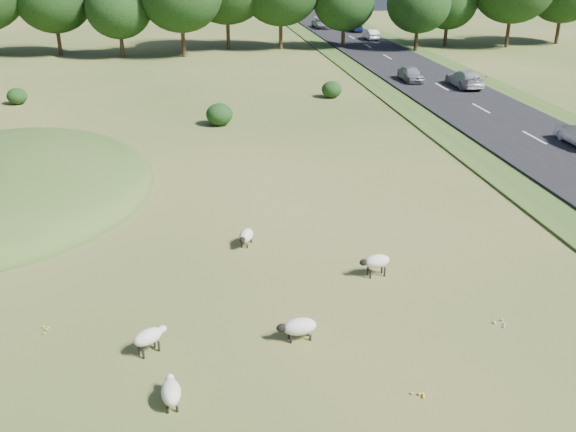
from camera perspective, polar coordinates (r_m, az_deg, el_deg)
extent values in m
plane|color=#39581B|center=(42.78, -6.03, 6.95)|extent=(160.00, 160.00, 0.00)
cube|color=black|center=(56.80, 14.24, 10.56)|extent=(8.00, 150.00, 0.25)
cylinder|color=black|center=(79.20, -19.71, 14.59)|extent=(0.44, 0.44, 3.61)
cylinder|color=black|center=(75.52, -14.56, 14.59)|extent=(0.44, 0.44, 3.02)
ellipsoid|color=black|center=(75.10, -14.85, 17.37)|extent=(7.04, 7.04, 6.34)
cylinder|color=black|center=(74.70, -9.30, 15.26)|extent=(0.44, 0.44, 3.90)
cylinder|color=black|center=(79.73, -5.36, 16.06)|extent=(0.44, 0.44, 4.22)
cylinder|color=black|center=(79.45, -0.66, 16.03)|extent=(0.44, 0.44, 3.94)
cylinder|color=black|center=(79.99, 4.91, 15.69)|extent=(0.44, 0.44, 3.09)
ellipsoid|color=black|center=(79.60, 5.01, 18.38)|extent=(7.20, 7.20, 6.48)
cylinder|color=black|center=(78.90, 11.33, 15.25)|extent=(0.44, 0.44, 3.12)
ellipsoid|color=black|center=(78.49, 11.56, 18.00)|extent=(7.29, 7.29, 6.56)
cylinder|color=black|center=(84.26, 13.84, 15.45)|extent=(0.44, 0.44, 2.93)
ellipsoid|color=black|center=(83.89, 14.09, 17.87)|extent=(6.84, 6.84, 6.16)
cylinder|color=black|center=(85.02, 18.98, 15.38)|extent=(0.44, 0.44, 4.16)
cylinder|color=black|center=(90.46, 22.88, 15.11)|extent=(0.44, 0.44, 3.74)
ellipsoid|color=black|center=(45.61, -6.12, 8.97)|extent=(1.88, 1.88, 1.54)
ellipsoid|color=black|center=(53.94, 3.91, 11.16)|extent=(1.66, 1.66, 1.36)
ellipsoid|color=black|center=(55.85, -22.95, 9.79)|extent=(1.56, 1.56, 1.28)
ellipsoid|color=beige|center=(29.32, -19.23, -0.82)|extent=(0.53, 0.95, 0.48)
ellipsoid|color=silver|center=(29.76, -19.05, -0.37)|extent=(0.24, 0.31, 0.24)
cylinder|color=black|center=(29.75, -19.24, -1.34)|extent=(0.07, 0.07, 0.34)
cylinder|color=black|center=(29.70, -18.81, -1.32)|extent=(0.07, 0.07, 0.34)
cylinder|color=black|center=(29.27, -19.44, -1.77)|extent=(0.07, 0.07, 0.34)
cylinder|color=black|center=(29.22, -19.00, -1.75)|extent=(0.07, 0.07, 0.34)
ellipsoid|color=beige|center=(18.58, -10.36, -15.14)|extent=(0.60, 1.05, 0.52)
ellipsoid|color=silver|center=(19.00, -10.45, -14.03)|extent=(0.27, 0.35, 0.26)
cylinder|color=black|center=(19.04, -10.72, -15.47)|extent=(0.07, 0.07, 0.19)
cylinder|color=black|center=(19.03, -9.93, -15.41)|extent=(0.07, 0.07, 0.19)
cylinder|color=black|center=(18.57, -10.65, -16.61)|extent=(0.07, 0.07, 0.19)
cylinder|color=black|center=(18.57, -9.83, -16.54)|extent=(0.07, 0.07, 0.19)
ellipsoid|color=beige|center=(20.90, 1.05, -9.80)|extent=(1.14, 0.67, 0.56)
ellipsoid|color=black|center=(20.76, -0.56, -9.92)|extent=(0.38, 0.29, 0.28)
cylinder|color=black|center=(20.93, 0.27, -10.99)|extent=(0.08, 0.08, 0.21)
cylinder|color=black|center=(21.15, 0.10, -10.58)|extent=(0.08, 0.08, 0.21)
cylinder|color=black|center=(21.07, 2.00, -10.76)|extent=(0.08, 0.08, 0.21)
cylinder|color=black|center=(21.29, 1.80, -10.36)|extent=(0.08, 0.08, 0.21)
ellipsoid|color=beige|center=(27.15, -3.74, -1.74)|extent=(0.87, 1.13, 0.51)
ellipsoid|color=black|center=(26.66, -4.08, -2.15)|extent=(0.35, 0.39, 0.26)
cylinder|color=black|center=(27.01, -3.64, -2.69)|extent=(0.07, 0.07, 0.19)
cylinder|color=black|center=(27.08, -4.15, -2.64)|extent=(0.07, 0.07, 0.19)
cylinder|color=black|center=(27.52, -3.29, -2.18)|extent=(0.07, 0.07, 0.19)
cylinder|color=black|center=(27.58, -3.79, -2.13)|extent=(0.07, 0.07, 0.19)
ellipsoid|color=beige|center=(20.66, -12.35, -10.45)|extent=(1.09, 0.99, 0.50)
ellipsoid|color=silver|center=(20.86, -11.12, -9.85)|extent=(0.40, 0.38, 0.25)
cylinder|color=black|center=(21.10, -11.77, -11.00)|extent=(0.07, 0.07, 0.36)
cylinder|color=black|center=(20.92, -11.40, -11.29)|extent=(0.07, 0.07, 0.36)
cylinder|color=black|center=(20.86, -13.10, -11.57)|extent=(0.07, 0.07, 0.36)
cylinder|color=black|center=(20.69, -12.73, -11.86)|extent=(0.07, 0.07, 0.36)
ellipsoid|color=beige|center=(24.78, 7.90, -4.00)|extent=(1.08, 0.68, 0.52)
ellipsoid|color=black|center=(24.56, 6.74, -4.11)|extent=(0.36, 0.29, 0.26)
cylinder|color=black|center=(24.78, 7.34, -5.14)|extent=(0.07, 0.07, 0.37)
cylinder|color=black|center=(24.98, 7.11, -4.88)|extent=(0.07, 0.07, 0.37)
cylinder|color=black|center=(25.01, 8.59, -4.94)|extent=(0.07, 0.07, 0.37)
cylinder|color=black|center=(25.21, 8.34, -4.68)|extent=(0.07, 0.07, 0.37)
imported|color=white|center=(86.52, 7.40, 15.72)|extent=(1.38, 3.95, 1.30)
imported|color=navy|center=(94.62, 5.96, 16.39)|extent=(1.73, 4.25, 1.23)
imported|color=#96989D|center=(98.11, 3.03, 16.75)|extent=(2.28, 4.94, 1.37)
imported|color=#95989C|center=(60.38, 10.86, 12.33)|extent=(1.57, 3.91, 1.33)
imported|color=silver|center=(58.87, 15.45, 11.70)|extent=(2.02, 4.96, 1.44)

